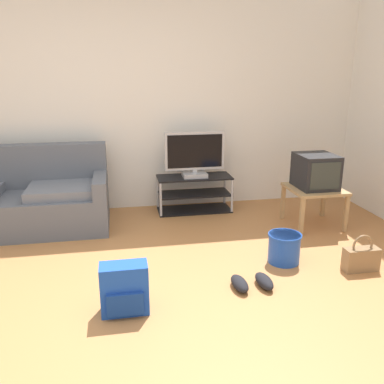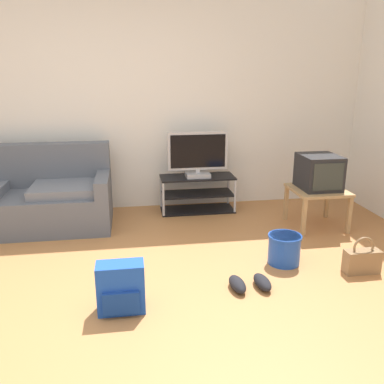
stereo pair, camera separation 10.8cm
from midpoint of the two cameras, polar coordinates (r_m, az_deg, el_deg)
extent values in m
cube|color=#B27542|center=(3.08, -10.13, -16.60)|extent=(9.00, 9.80, 0.02)
cube|color=silver|center=(5.05, -11.31, 12.71)|extent=(9.00, 0.10, 2.70)
cube|color=#565B66|center=(4.80, -23.68, -2.67)|extent=(1.92, 0.83, 0.39)
cube|color=#565B66|center=(4.98, -23.49, 3.27)|extent=(1.92, 0.20, 0.48)
cube|color=#565B66|center=(4.59, -13.24, 1.25)|extent=(0.14, 0.83, 0.19)
cube|color=slate|center=(4.57, -17.76, 0.28)|extent=(0.77, 0.58, 0.10)
cube|color=black|center=(4.95, -0.27, 2.09)|extent=(0.89, 0.38, 0.02)
cube|color=black|center=(5.00, -0.27, -0.22)|extent=(0.86, 0.36, 0.02)
cube|color=black|center=(5.07, -0.26, -2.47)|extent=(0.89, 0.38, 0.02)
cylinder|color=#B7B7BC|center=(4.78, -4.98, -1.08)|extent=(0.03, 0.03, 0.43)
cylinder|color=#B7B7BC|center=(4.94, 5.02, -0.52)|extent=(0.03, 0.03, 0.43)
cylinder|color=#B7B7BC|center=(5.12, -5.36, 0.08)|extent=(0.03, 0.03, 0.43)
cylinder|color=#B7B7BC|center=(5.26, 4.02, 0.57)|extent=(0.03, 0.03, 0.43)
cube|color=#B2B2B7|center=(4.92, -0.23, 2.42)|extent=(0.29, 0.22, 0.05)
cube|color=#B2B2B7|center=(4.91, -0.23, 2.93)|extent=(0.05, 0.04, 0.04)
cube|color=#B2B2B7|center=(4.86, -0.23, 5.73)|extent=(0.71, 0.04, 0.45)
cube|color=black|center=(4.84, -0.18, 5.68)|extent=(0.65, 0.01, 0.39)
cube|color=tan|center=(4.66, 16.11, 0.40)|extent=(0.56, 0.56, 0.03)
cube|color=tan|center=(4.41, 14.38, -3.35)|extent=(0.04, 0.04, 0.40)
cube|color=tan|center=(4.63, 20.03, -2.86)|extent=(0.04, 0.04, 0.40)
cube|color=tan|center=(4.84, 11.94, -1.38)|extent=(0.04, 0.04, 0.40)
cube|color=tan|center=(5.05, 17.22, -1.03)|extent=(0.04, 0.04, 0.40)
cube|color=#232326|center=(4.63, 16.19, 2.82)|extent=(0.40, 0.43, 0.37)
cube|color=#333833|center=(4.44, 17.43, 2.15)|extent=(0.33, 0.01, 0.29)
cube|color=blue|center=(3.02, -10.41, -13.05)|extent=(0.33, 0.17, 0.37)
cube|color=navy|center=(2.97, -10.33, -15.12)|extent=(0.25, 0.04, 0.16)
cylinder|color=navy|center=(3.11, -12.21, -11.87)|extent=(0.04, 0.04, 0.30)
cylinder|color=navy|center=(3.10, -8.68, -11.70)|extent=(0.04, 0.04, 0.30)
cube|color=olive|center=(3.84, 21.73, -8.69)|extent=(0.30, 0.12, 0.20)
torus|color=olive|center=(3.79, 21.94, -6.89)|extent=(0.19, 0.02, 0.19)
cylinder|color=blue|center=(3.79, 11.94, -7.63)|extent=(0.28, 0.28, 0.27)
cylinder|color=blue|center=(3.74, 12.05, -5.89)|extent=(0.30, 0.30, 0.02)
ellipsoid|color=black|center=(3.34, 5.75, -12.54)|extent=(0.13, 0.27, 0.09)
ellipsoid|color=black|center=(3.39, 9.14, -12.14)|extent=(0.13, 0.26, 0.09)
camera|label=1|loc=(0.05, -90.81, -0.24)|focal=38.37mm
camera|label=2|loc=(0.05, 89.19, 0.24)|focal=38.37mm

